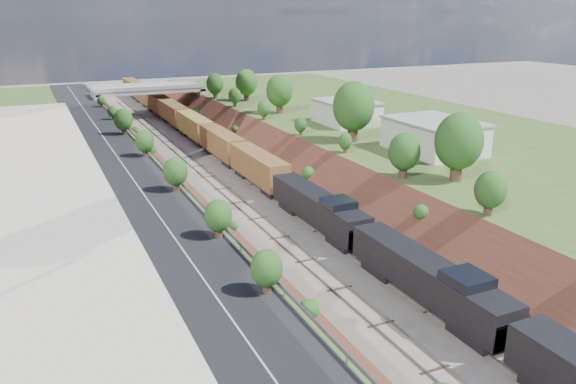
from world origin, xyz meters
name	(u,v)px	position (x,y,z in m)	size (l,w,h in m)	color
platform_right	(447,150)	(33.00, 60.00, 2.50)	(44.00, 180.00, 5.00)	#3B5623
embankment_left	(166,204)	(-11.00, 60.00, 0.00)	(7.07, 180.00, 7.07)	brown
embankment_right	(322,183)	(11.00, 60.00, 0.00)	(7.07, 180.00, 7.07)	brown
rail_left_track	(230,195)	(-2.60, 60.00, 0.09)	(1.58, 180.00, 0.18)	gray
rail_right_track	(267,190)	(2.60, 60.00, 0.09)	(1.58, 180.00, 0.18)	gray
road	(126,169)	(-15.50, 60.00, 5.05)	(8.00, 180.00, 0.10)	black
guardrail	(160,162)	(-11.40, 59.80, 5.55)	(0.10, 171.00, 0.70)	#99999E
commercial_building	(0,215)	(-28.00, 38.00, 8.51)	(14.30, 62.30, 7.00)	maroon
overpass	(149,96)	(0.00, 122.00, 4.92)	(24.50, 8.30, 7.40)	gray
white_building_near	(434,137)	(23.50, 52.00, 7.00)	(9.00, 12.00, 4.00)	silver
white_building_far	(346,113)	(23.00, 74.00, 6.80)	(8.00, 10.00, 3.60)	silver
tree_right_large	(459,142)	(17.00, 40.00, 9.38)	(5.25, 5.25, 7.61)	#473323
tree_left_crest	(303,294)	(-11.80, 20.00, 7.04)	(2.45, 2.45, 3.55)	#473323
freight_train	(209,135)	(2.60, 85.88, 2.59)	(3.00, 168.93, 4.55)	black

